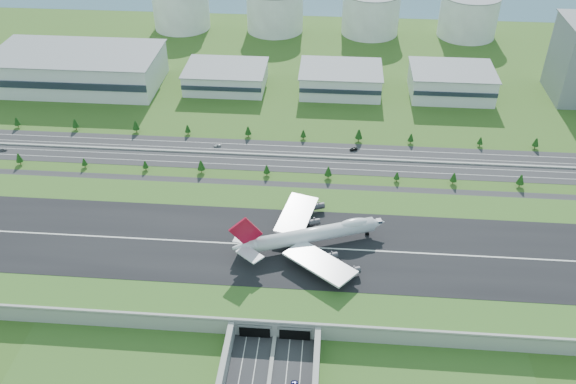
# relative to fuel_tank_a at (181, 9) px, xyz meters

# --- Properties ---
(ground) EXTENTS (1200.00, 1200.00, 0.00)m
(ground) POSITION_rel_fuel_tank_a_xyz_m (120.00, -310.00, -17.50)
(ground) COLOR #2A561A
(ground) RESTS_ON ground
(airfield_deck) EXTENTS (520.00, 100.00, 9.20)m
(airfield_deck) POSITION_rel_fuel_tank_a_xyz_m (120.00, -310.09, -13.38)
(airfield_deck) COLOR gray
(airfield_deck) RESTS_ON ground
(north_expressway) EXTENTS (560.00, 36.00, 0.12)m
(north_expressway) POSITION_rel_fuel_tank_a_xyz_m (120.00, -215.00, -17.44)
(north_expressway) COLOR #28282B
(north_expressway) RESTS_ON ground
(tree_row) EXTENTS (502.64, 48.71, 8.41)m
(tree_row) POSITION_rel_fuel_tank_a_xyz_m (120.07, -214.38, -12.81)
(tree_row) COLOR #3D2819
(tree_row) RESTS_ON ground
(hangar_west) EXTENTS (120.00, 60.00, 25.00)m
(hangar_west) POSITION_rel_fuel_tank_a_xyz_m (-50.00, -125.00, -5.00)
(hangar_west) COLOR silver
(hangar_west) RESTS_ON ground
(hangar_mid_a) EXTENTS (58.00, 42.00, 15.00)m
(hangar_mid_a) POSITION_rel_fuel_tank_a_xyz_m (60.00, -120.00, -10.00)
(hangar_mid_a) COLOR silver
(hangar_mid_a) RESTS_ON ground
(hangar_mid_b) EXTENTS (58.00, 42.00, 17.00)m
(hangar_mid_b) POSITION_rel_fuel_tank_a_xyz_m (145.00, -120.00, -9.00)
(hangar_mid_b) COLOR silver
(hangar_mid_b) RESTS_ON ground
(hangar_mid_c) EXTENTS (58.00, 42.00, 19.00)m
(hangar_mid_c) POSITION_rel_fuel_tank_a_xyz_m (225.00, -120.00, -8.00)
(hangar_mid_c) COLOR silver
(hangar_mid_c) RESTS_ON ground
(fuel_tank_a) EXTENTS (50.00, 50.00, 35.00)m
(fuel_tank_a) POSITION_rel_fuel_tank_a_xyz_m (0.00, 0.00, 0.00)
(fuel_tank_a) COLOR silver
(fuel_tank_a) RESTS_ON ground
(fuel_tank_b) EXTENTS (50.00, 50.00, 35.00)m
(fuel_tank_b) POSITION_rel_fuel_tank_a_xyz_m (85.00, 0.00, 0.00)
(fuel_tank_b) COLOR silver
(fuel_tank_b) RESTS_ON ground
(fuel_tank_c) EXTENTS (50.00, 50.00, 35.00)m
(fuel_tank_c) POSITION_rel_fuel_tank_a_xyz_m (170.00, 0.00, 0.00)
(fuel_tank_c) COLOR silver
(fuel_tank_c) RESTS_ON ground
(fuel_tank_d) EXTENTS (50.00, 50.00, 35.00)m
(fuel_tank_d) POSITION_rel_fuel_tank_a_xyz_m (255.00, 0.00, 0.00)
(fuel_tank_d) COLOR silver
(fuel_tank_d) RESTS_ON ground
(boeing_747) EXTENTS (74.25, 68.92, 24.04)m
(boeing_747) POSITION_rel_fuel_tank_a_xyz_m (132.48, -308.45, -2.72)
(boeing_747) COLOR silver
(boeing_747) RESTS_ON airfield_deck
(car_4) EXTENTS (4.85, 2.61, 1.57)m
(car_4) POSITION_rel_fuel_tank_a_xyz_m (-64.55, -222.85, -16.60)
(car_4) COLOR #5C5C62
(car_4) RESTS_ON ground
(car_5) EXTENTS (5.30, 3.68, 1.66)m
(car_5) POSITION_rel_fuel_tank_a_xyz_m (154.49, -204.79, -16.55)
(car_5) COLOR black
(car_5) RESTS_ON ground
(car_7) EXTENTS (4.99, 3.14, 1.35)m
(car_7) POSITION_rel_fuel_tank_a_xyz_m (68.37, -206.95, -16.71)
(car_7) COLOR silver
(car_7) RESTS_ON ground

